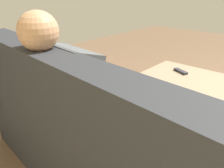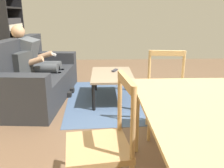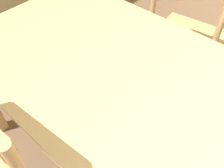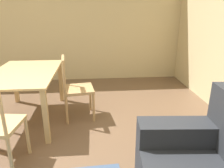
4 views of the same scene
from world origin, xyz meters
name	(u,v)px [view 4 (image 4 of 4)]	position (x,y,z in m)	size (l,w,h in m)	color
wall_side	(48,21)	(-3.23, 0.00, 1.32)	(0.12, 5.92, 2.63)	#C8B586
dining_table	(25,79)	(-1.29, -0.02, 0.63)	(1.40, 0.87, 0.73)	tan
dining_chair_near_wall	(76,89)	(-1.29, 0.69, 0.45)	(0.47, 0.47, 0.93)	tan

